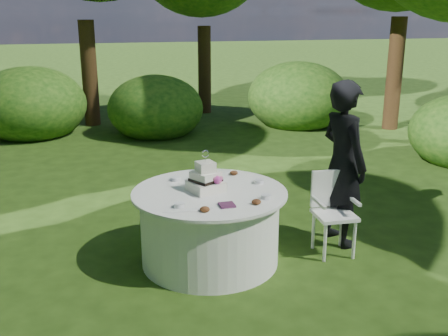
{
  "coord_description": "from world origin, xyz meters",
  "views": [
    {
      "loc": [
        -1.12,
        -4.82,
        2.5
      ],
      "look_at": [
        0.15,
        0.0,
        1.0
      ],
      "focal_mm": 42.0,
      "sensor_mm": 36.0,
      "label": 1
    }
  ],
  "objects": [
    {
      "name": "ground",
      "position": [
        0.0,
        0.0,
        0.0
      ],
      "size": [
        80.0,
        80.0,
        0.0
      ],
      "primitive_type": "plane",
      "color": "#223B10",
      "rests_on": "ground"
    },
    {
      "name": "napkins",
      "position": [
        0.06,
        -0.44,
        0.78
      ],
      "size": [
        0.14,
        0.14,
        0.02
      ],
      "primitive_type": "cube",
      "color": "#4E2141",
      "rests_on": "table"
    },
    {
      "name": "feather_plume",
      "position": [
        -0.3,
        -0.48,
        0.78
      ],
      "size": [
        0.48,
        0.07,
        0.01
      ],
      "primitive_type": "ellipsoid",
      "color": "white",
      "rests_on": "table"
    },
    {
      "name": "guest",
      "position": [
        1.52,
        0.12,
        0.91
      ],
      "size": [
        0.54,
        0.73,
        1.82
      ],
      "primitive_type": "imported",
      "rotation": [
        0.0,
        0.0,
        1.74
      ],
      "color": "black",
      "rests_on": "ground"
    },
    {
      "name": "table",
      "position": [
        0.0,
        0.0,
        0.39
      ],
      "size": [
        1.56,
        1.56,
        0.77
      ],
      "color": "white",
      "rests_on": "ground"
    },
    {
      "name": "cake",
      "position": [
        -0.03,
        0.02,
        0.88
      ],
      "size": [
        0.39,
        0.39,
        0.42
      ],
      "color": "silver",
      "rests_on": "table"
    },
    {
      "name": "chair",
      "position": [
        1.32,
        -0.08,
        0.52
      ],
      "size": [
        0.43,
        0.42,
        0.88
      ],
      "color": "white",
      "rests_on": "ground"
    },
    {
      "name": "votives",
      "position": [
        0.1,
        -0.05,
        0.79
      ],
      "size": [
        1.03,
        0.89,
        0.04
      ],
      "color": "white",
      "rests_on": "table"
    },
    {
      "name": "petal_cups",
      "position": [
        0.18,
        -0.18,
        0.79
      ],
      "size": [
        0.64,
        1.09,
        0.05
      ],
      "color": "#562D16",
      "rests_on": "table"
    }
  ]
}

